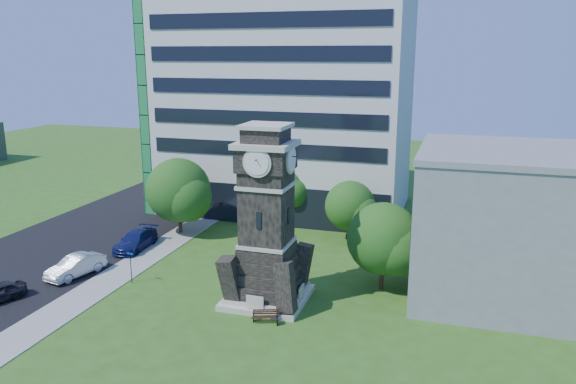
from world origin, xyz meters
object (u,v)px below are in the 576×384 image
(clock_tower, at_px, (267,227))
(park_bench, at_px, (266,316))
(car_street_mid, at_px, (76,266))
(street_sign, at_px, (131,264))
(car_street_north, at_px, (136,240))
(car_east_lot, at_px, (449,303))

(clock_tower, bearing_deg, park_bench, -72.63)
(clock_tower, xyz_separation_m, park_bench, (1.00, -3.21, -4.82))
(car_street_mid, distance_m, street_sign, 4.91)
(car_street_mid, distance_m, car_street_north, 6.81)
(car_street_north, bearing_deg, car_east_lot, -12.60)
(car_street_mid, distance_m, park_bench, 16.75)
(car_street_mid, height_order, street_sign, street_sign)
(clock_tower, bearing_deg, street_sign, -178.93)
(car_street_mid, bearing_deg, park_bench, 3.04)
(clock_tower, xyz_separation_m, car_street_mid, (-15.48, -0.26, -4.50))
(car_east_lot, xyz_separation_m, park_bench, (-11.05, -5.06, -0.14))
(clock_tower, bearing_deg, car_street_north, 155.87)
(clock_tower, distance_m, car_east_lot, 13.06)
(car_street_north, height_order, street_sign, street_sign)
(car_street_north, xyz_separation_m, park_bench, (15.46, -9.69, -0.31))
(car_east_lot, height_order, park_bench, car_east_lot)
(car_street_north, xyz_separation_m, street_sign, (3.83, -6.68, 0.77))
(car_east_lot, bearing_deg, car_street_mid, 89.12)
(park_bench, bearing_deg, car_street_mid, 150.28)
(car_street_north, bearing_deg, park_bench, -34.76)
(car_street_mid, xyz_separation_m, park_bench, (16.48, -2.95, -0.32))
(car_street_north, relative_size, street_sign, 2.15)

